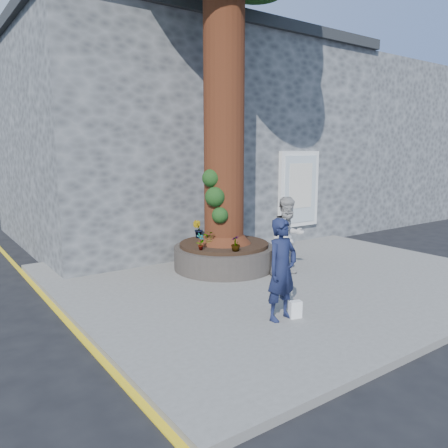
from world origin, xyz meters
TOP-DOWN VIEW (x-y plane):
  - ground at (0.00, 0.00)m, footprint 120.00×120.00m
  - pavement at (1.50, 1.00)m, footprint 9.00×8.00m
  - yellow_line at (-3.05, 1.00)m, footprint 0.10×30.00m
  - stone_shop at (2.50, 7.20)m, footprint 10.30×8.30m
  - neighbour_shop at (10.50, 7.20)m, footprint 6.00×8.00m
  - planter at (0.80, 2.00)m, footprint 2.30×2.30m
  - man at (-0.25, -1.08)m, footprint 0.64×0.45m
  - woman at (1.60, 0.73)m, footprint 0.88×0.71m
  - shopping_bag at (-0.03, -1.18)m, footprint 0.23×0.17m
  - plant_a at (-0.05, 1.66)m, footprint 0.22×0.18m
  - plant_b at (0.62, 2.85)m, footprint 0.31×0.32m
  - plant_c at (0.49, 1.15)m, footprint 0.21×0.21m
  - plant_d at (0.35, 1.88)m, footprint 0.35×0.38m

SIDE VIEW (x-z plane):
  - ground at x=0.00m, z-range 0.00..0.00m
  - yellow_line at x=-3.05m, z-range 0.00..0.01m
  - pavement at x=1.50m, z-range 0.00..0.12m
  - shopping_bag at x=-0.03m, z-range 0.12..0.40m
  - planter at x=0.80m, z-range 0.11..0.71m
  - plant_c at x=0.49m, z-range 0.72..1.05m
  - plant_d at x=0.35m, z-range 0.72..1.06m
  - plant_a at x=-0.05m, z-range 0.72..1.09m
  - plant_b at x=0.62m, z-range 0.72..1.14m
  - man at x=-0.25m, z-range 0.12..1.77m
  - woman at x=1.60m, z-range 0.12..1.84m
  - neighbour_shop at x=10.50m, z-range 0.00..6.00m
  - stone_shop at x=2.50m, z-range 0.01..6.31m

